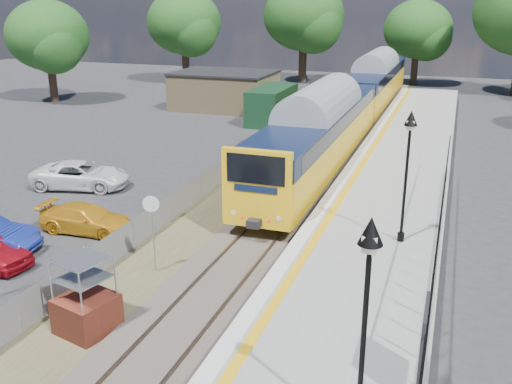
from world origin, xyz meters
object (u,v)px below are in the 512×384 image
at_px(victorian_lamp_south, 367,282).
at_px(brick_plinth, 85,297).
at_px(train, 354,99).
at_px(car_white, 81,175).
at_px(speed_sign, 152,221).
at_px(car_yellow, 86,219).
at_px(victorian_lamp_north, 409,146).

xyz_separation_m(victorian_lamp_south, brick_plinth, (-8.00, 2.67, -3.20)).
bearing_deg(train, car_white, -122.15).
bearing_deg(speed_sign, victorian_lamp_south, -56.05).
distance_m(brick_plinth, car_yellow, 7.60).
bearing_deg(speed_sign, train, 67.17).
bearing_deg(victorian_lamp_north, car_white, 167.26).
height_order(car_yellow, car_white, car_white).
relative_size(victorian_lamp_south, speed_sign, 1.64).
distance_m(train, car_white, 19.82).
distance_m(car_yellow, car_white, 5.95).
distance_m(train, brick_plinth, 27.76).
height_order(speed_sign, car_yellow, speed_sign).
distance_m(victorian_lamp_south, speed_sign, 10.62).
bearing_deg(car_yellow, victorian_lamp_south, -128.43).
relative_size(speed_sign, car_white, 0.59).
bearing_deg(car_yellow, train, -20.63).
xyz_separation_m(speed_sign, car_white, (-8.00, 7.03, -1.25)).
distance_m(victorian_lamp_north, car_white, 16.61).
bearing_deg(victorian_lamp_south, victorian_lamp_north, 91.15).
distance_m(train, speed_sign, 23.88).
distance_m(victorian_lamp_south, car_yellow, 15.68).
relative_size(train, brick_plinth, 17.77).
bearing_deg(brick_plinth, victorian_lamp_north, 43.23).
bearing_deg(victorian_lamp_north, train, 104.64).
xyz_separation_m(victorian_lamp_north, car_yellow, (-12.18, -1.14, -3.74)).
relative_size(victorian_lamp_south, brick_plinth, 2.00).
relative_size(victorian_lamp_north, speed_sign, 1.64).
height_order(victorian_lamp_south, brick_plinth, victorian_lamp_south).
xyz_separation_m(victorian_lamp_north, speed_sign, (-7.81, -3.46, -2.39)).
bearing_deg(victorian_lamp_south, car_white, 139.70).
height_order(train, speed_sign, train).
bearing_deg(train, car_yellow, -107.80).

